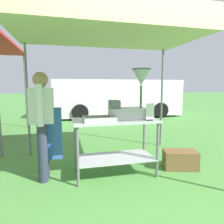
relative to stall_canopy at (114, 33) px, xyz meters
name	(u,v)px	position (x,y,z in m)	size (l,w,h in m)	color
ground_plane	(87,121)	(0.16, 5.07, -2.20)	(70.00, 70.00, 0.00)	#519342
stall_canopy	(114,33)	(0.00, 0.00, 0.00)	(3.12, 2.47, 2.28)	slate
donut_cart	(115,134)	(0.00, -0.10, -1.54)	(1.30, 0.62, 0.89)	#B7B7BC
donut_tray	(99,120)	(-0.27, -0.21, -1.28)	(0.47, 0.30, 0.07)	#B7B7BC
donut_fryer	(132,99)	(0.26, -0.12, -0.99)	(0.64, 0.29, 0.78)	#B7B7BC
menu_sign	(150,113)	(0.48, -0.32, -1.20)	(0.13, 0.05, 0.26)	black
vendor	(43,120)	(-1.08, 0.02, -1.29)	(0.45, 0.53, 1.61)	#2D3347
supply_crate	(180,160)	(1.15, -0.13, -2.04)	(0.62, 0.46, 0.31)	brown
van_white	(117,98)	(1.70, 6.05, -1.32)	(5.80, 2.15, 1.69)	white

